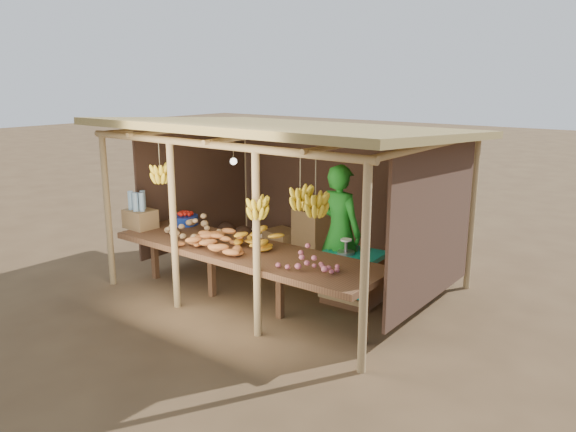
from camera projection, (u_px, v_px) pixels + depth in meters
The scene contains 13 objects.
ground at pixel (288, 286), 8.19m from camera, with size 60.00×60.00×0.00m, color brown.
stall_structure at pixel (286, 157), 7.63m from camera, with size 4.70×3.50×2.43m.
counter at pixel (244, 253), 7.28m from camera, with size 3.90×1.05×0.80m.
potato_heap at pixel (192, 224), 7.78m from camera, with size 0.89×0.54×0.36m, color #A48154, non-canonical shape.
sweet_potato_heap at pixel (219, 234), 7.26m from camera, with size 0.99×0.60×0.36m, color #BD6B30, non-canonical shape.
onion_heap at pixel (309, 255), 6.43m from camera, with size 0.72×0.43×0.35m, color #C35F6D, non-canonical shape.
banana_pile at pixel (256, 236), 7.20m from camera, with size 0.69×0.41×0.35m, color yellow, non-canonical shape.
tomato_basin at pixel (185, 219), 8.45m from camera, with size 0.39×0.39×0.21m.
bottle_box at pixel (140, 214), 8.23m from camera, with size 0.45×0.36×0.55m.
vendor at pixel (340, 231), 7.62m from camera, with size 0.67×0.44×1.84m, color #1B791E.
tarp_crate at pixel (352, 276), 7.53m from camera, with size 0.78×0.68×0.91m.
carton_stack at pixel (303, 239), 9.13m from camera, with size 1.28×0.58×0.90m.
burlap_sacks at pixel (235, 238), 9.72m from camera, with size 0.84×0.44×0.59m.
Camera 1 is at (4.69, -6.12, 2.95)m, focal length 35.00 mm.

